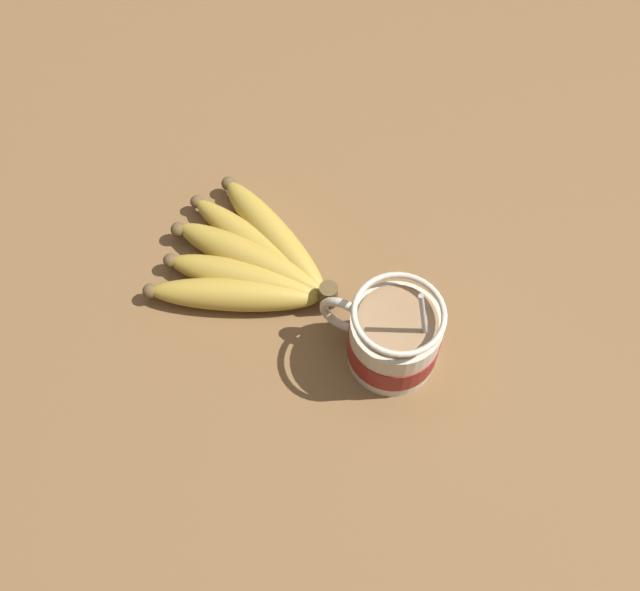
% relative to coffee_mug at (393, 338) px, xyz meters
% --- Properties ---
extents(table, '(1.39, 1.39, 0.04)m').
position_rel_coffee_mug_xyz_m(table, '(0.07, -0.03, -0.06)').
color(table, brown).
rests_on(table, ground).
extents(coffee_mug, '(0.13, 0.09, 0.14)m').
position_rel_coffee_mug_xyz_m(coffee_mug, '(0.00, 0.00, 0.00)').
color(coffee_mug, beige).
rests_on(coffee_mug, table).
extents(banana_bunch, '(0.21, 0.20, 0.04)m').
position_rel_coffee_mug_xyz_m(banana_bunch, '(0.18, -0.03, -0.02)').
color(banana_bunch, brown).
rests_on(banana_bunch, table).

